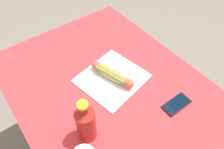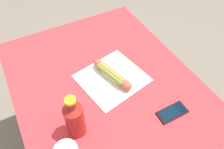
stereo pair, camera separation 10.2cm
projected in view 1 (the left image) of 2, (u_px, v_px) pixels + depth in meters
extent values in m
plane|color=#6B6056|center=(110.00, 149.00, 1.58)|extent=(6.00, 6.00, 0.00)
cylinder|color=brown|center=(107.00, 63.00, 1.66)|extent=(0.07, 0.07, 0.71)
cylinder|color=brown|center=(33.00, 103.00, 1.42)|extent=(0.07, 0.07, 0.71)
cube|color=brown|center=(109.00, 88.00, 1.03)|extent=(1.03, 0.76, 0.03)
cube|color=#B72D33|center=(109.00, 86.00, 1.02)|extent=(1.09, 0.82, 0.00)
cube|color=silver|center=(112.00, 78.00, 1.05)|extent=(0.32, 0.33, 0.01)
ellipsoid|color=tan|center=(112.00, 75.00, 1.03)|extent=(0.20, 0.10, 0.04)
cylinder|color=#BC4C38|center=(112.00, 74.00, 1.02)|extent=(0.20, 0.09, 0.04)
sphere|color=#BC4C38|center=(96.00, 65.00, 1.06)|extent=(0.04, 0.04, 0.04)
sphere|color=#BC4C38|center=(130.00, 84.00, 0.98)|extent=(0.04, 0.04, 0.04)
cube|color=yellow|center=(112.00, 71.00, 1.01)|extent=(0.15, 0.05, 0.00)
cylinder|color=#568433|center=(110.00, 75.00, 1.01)|extent=(0.16, 0.06, 0.02)
cube|color=black|center=(177.00, 104.00, 0.95)|extent=(0.06, 0.13, 0.01)
cube|color=black|center=(177.00, 104.00, 0.94)|extent=(0.05, 0.11, 0.00)
cylinder|color=maroon|center=(86.00, 125.00, 0.80)|extent=(0.07, 0.07, 0.15)
cone|color=maroon|center=(84.00, 112.00, 0.73)|extent=(0.07, 0.07, 0.02)
cylinder|color=maroon|center=(83.00, 108.00, 0.72)|extent=(0.03, 0.03, 0.03)
cylinder|color=yellow|center=(83.00, 105.00, 0.70)|extent=(0.04, 0.04, 0.01)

